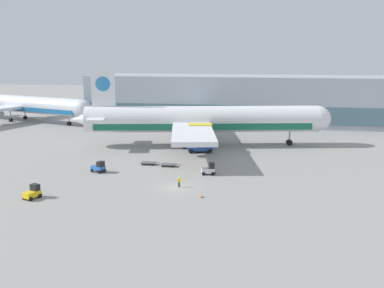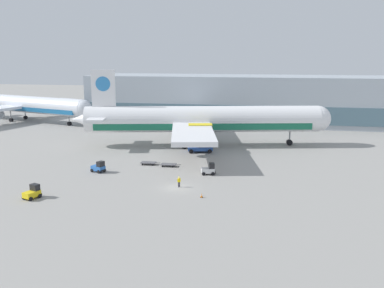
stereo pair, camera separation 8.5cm
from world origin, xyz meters
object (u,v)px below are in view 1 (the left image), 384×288
Objects in this scene: scissor_lift_loader at (200,142)px; baggage_tug_far at (209,169)px; baggage_tug_mid at (33,193)px; baggage_dolly_lead at (149,163)px; ground_crew_near at (179,181)px; traffic_cone_near at (202,195)px; baggage_dolly_second at (169,164)px; airplane_main at (199,120)px; airplane_distant at (24,105)px; baggage_tug_foreground at (99,167)px.

baggage_tug_far is (4.27, -16.62, -1.35)m from scissor_lift_loader.
baggage_dolly_lead is at bearing -7.86° from baggage_tug_mid.
traffic_cone_near is (4.26, -4.22, -0.69)m from ground_crew_near.
traffic_cone_near is (8.74, -16.01, -0.09)m from baggage_dolly_second.
airplane_main is at bearing 100.05° from traffic_cone_near.
baggage_dolly_second is (-2.56, -18.89, -5.45)m from airplane_main.
airplane_distant is 28.93× the size of ground_crew_near.
baggage_tug_mid is at bearing -168.81° from traffic_cone_near.
airplane_distant is at bearing 139.39° from baggage_dolly_second.
baggage_tug_foreground is 4.50× the size of traffic_cone_near.
baggage_dolly_second is (55.94, -44.31, -4.67)m from airplane_distant.
scissor_lift_loader reaches higher than baggage_tug_foreground.
traffic_cone_near is at bearing -26.48° from airplane_distant.
traffic_cone_near is at bearing -54.71° from baggage_dolly_lead.
airplane_main is 31.12m from ground_crew_near.
baggage_tug_mid is (-18.97, -33.54, -1.35)m from scissor_lift_loader.
baggage_dolly_second is at bearing -16.40° from baggage_tug_mid.
baggage_dolly_second is at bearing -21.86° from airplane_distant.
baggage_tug_mid is 24.08m from baggage_dolly_lead.
baggage_tug_far reaches higher than baggage_dolly_second.
airplane_main is 63.78m from airplane_distant.
baggage_tug_far is 0.73× the size of baggage_dolly_second.
scissor_lift_loader is at bearing -11.29° from airplane_distant.
baggage_tug_foreground is 0.75× the size of baggage_dolly_second.
scissor_lift_loader is 2.14× the size of baggage_tug_foreground.
baggage_tug_far is 12.86m from baggage_dolly_lead.
baggage_tug_foreground is 16.78m from ground_crew_near.
baggage_tug_foreground is at bearing -140.30° from baggage_dolly_lead.
airplane_main is 9.64× the size of scissor_lift_loader.
traffic_cone_near is (0.67, -12.19, -0.57)m from baggage_tug_far.
airplane_main reaches higher than baggage_tug_far.
scissor_lift_loader reaches higher than ground_crew_near.
baggage_tug_foreground is 9.71m from baggage_dolly_lead.
baggage_dolly_second is at bearing -10.61° from baggage_dolly_lead.
baggage_tug_mid is at bearing -82.54° from baggage_tug_foreground.
airplane_distant reaches higher than traffic_cone_near.
baggage_tug_foreground reaches higher than baggage_dolly_second.
baggage_dolly_second is 18.24m from traffic_cone_near.
airplane_distant is at bearing 97.76° from ground_crew_near.
scissor_lift_loader is (1.24, -6.09, -3.61)m from airplane_main.
airplane_distant reaches higher than baggage_dolly_second.
airplane_distant reaches higher than baggage_tug_foreground.
scissor_lift_loader is 2.15× the size of baggage_tug_mid.
airplane_main is 23.89m from baggage_tug_far.
airplane_main reaches higher than baggage_dolly_lead.
ground_crew_near is (1.93, -30.68, -4.85)m from airplane_main.
baggage_tug_foreground is 0.75× the size of baggage_dolly_lead.
baggage_tug_foreground and baggage_tug_mid have the same top height.
baggage_dolly_second is (4.00, -0.59, 0.00)m from baggage_dolly_lead.
baggage_dolly_second is at bearing 71.48° from ground_crew_near.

